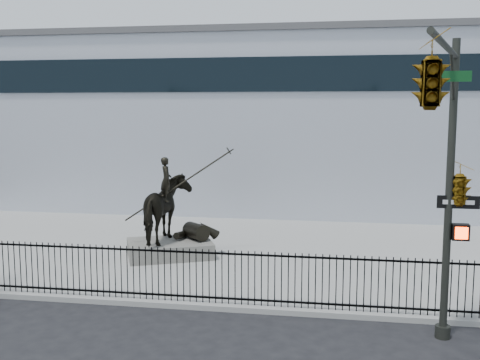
# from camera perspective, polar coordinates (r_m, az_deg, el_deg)

# --- Properties ---
(ground) EXTENTS (120.00, 120.00, 0.00)m
(ground) POSITION_cam_1_polar(r_m,az_deg,el_deg) (14.96, -8.31, -14.14)
(ground) COLOR black
(ground) RESTS_ON ground
(plaza) EXTENTS (30.00, 12.00, 0.15)m
(plaza) POSITION_cam_1_polar(r_m,az_deg,el_deg) (21.38, -2.56, -7.25)
(plaza) COLOR gray
(plaza) RESTS_ON ground
(building) EXTENTS (44.00, 14.00, 9.00)m
(building) POSITION_cam_1_polar(r_m,az_deg,el_deg) (33.53, 2.03, 5.70)
(building) COLOR silver
(building) RESTS_ON ground
(picket_fence) EXTENTS (22.10, 0.10, 1.50)m
(picket_fence) POSITION_cam_1_polar(r_m,az_deg,el_deg) (15.79, -6.97, -9.48)
(picket_fence) COLOR black
(picket_fence) RESTS_ON plaza
(statue_plinth) EXTENTS (3.50, 3.02, 0.55)m
(statue_plinth) POSITION_cam_1_polar(r_m,az_deg,el_deg) (20.48, -7.14, -6.94)
(statue_plinth) COLOR #54524D
(statue_plinth) RESTS_ON plaza
(equestrian_statue) EXTENTS (3.47, 2.92, 3.19)m
(equestrian_statue) POSITION_cam_1_polar(r_m,az_deg,el_deg) (20.19, -7.05, -3.00)
(equestrian_statue) COLOR black
(equestrian_statue) RESTS_ON statue_plinth
(traffic_signal_right) EXTENTS (2.17, 6.86, 7.00)m
(traffic_signal_right) POSITION_cam_1_polar(r_m,az_deg,el_deg) (11.46, 20.25, 3.86)
(traffic_signal_right) COLOR #262823
(traffic_signal_right) RESTS_ON ground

